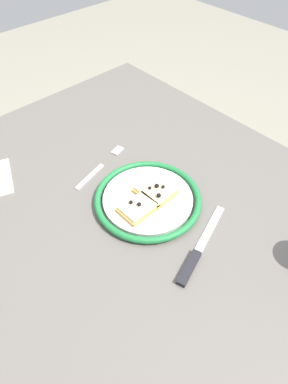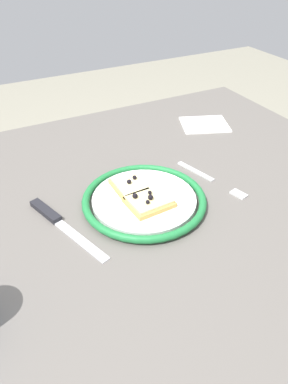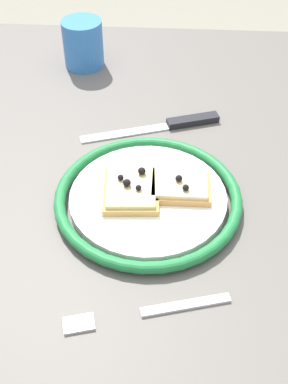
% 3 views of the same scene
% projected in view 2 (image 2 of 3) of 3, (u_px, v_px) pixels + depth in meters
% --- Properties ---
extents(ground_plane, '(6.00, 6.00, 0.00)m').
position_uv_depth(ground_plane, '(147.00, 361.00, 1.23)').
color(ground_plane, gray).
extents(dining_table, '(1.15, 0.95, 0.70)m').
position_uv_depth(dining_table, '(148.00, 222.00, 0.87)').
color(dining_table, '#5B5651').
rests_on(dining_table, ground_plane).
extents(plate, '(0.27, 0.27, 0.02)m').
position_uv_depth(plate, '(144.00, 200.00, 0.78)').
color(plate, white).
rests_on(plate, dining_table).
extents(pizza_slice_near, '(0.09, 0.08, 0.03)m').
position_uv_depth(pizza_slice_near, '(149.00, 201.00, 0.76)').
color(pizza_slice_near, tan).
rests_on(pizza_slice_near, plate).
extents(pizza_slice_far, '(0.07, 0.09, 0.03)m').
position_uv_depth(pizza_slice_far, '(130.00, 186.00, 0.80)').
color(pizza_slice_far, tan).
rests_on(pizza_slice_far, plate).
extents(knife, '(0.09, 0.23, 0.01)m').
position_uv_depth(knife, '(55.00, 218.00, 0.74)').
color(knife, silver).
rests_on(knife, dining_table).
extents(fork, '(0.07, 0.20, 0.00)m').
position_uv_depth(fork, '(211.00, 179.00, 0.86)').
color(fork, '#BEBEBE').
rests_on(fork, dining_table).
extents(napkin, '(0.17, 0.16, 0.00)m').
position_uv_depth(napkin, '(205.00, 124.00, 1.10)').
color(napkin, white).
rests_on(napkin, dining_table).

